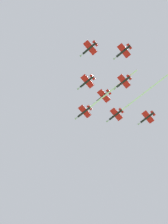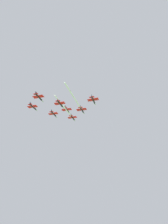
% 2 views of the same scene
% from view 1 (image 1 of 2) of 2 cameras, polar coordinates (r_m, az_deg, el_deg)
% --- Properties ---
extents(jet_lead, '(40.05, 23.76, 2.47)m').
position_cam_1_polar(jet_lead, '(193.07, 2.45, 1.94)').
color(jet_lead, black).
extents(jet_port_inner, '(11.32, 8.96, 2.47)m').
position_cam_1_polar(jet_port_inner, '(188.78, 0.40, 5.11)').
color(jet_port_inner, black).
extents(jet_starboard_inner, '(39.74, 23.58, 2.47)m').
position_cam_1_polar(jet_starboard_inner, '(194.62, 7.85, 1.41)').
color(jet_starboard_inner, black).
extents(jet_port_outer, '(11.32, 8.96, 2.47)m').
position_cam_1_polar(jet_port_outer, '(193.13, 3.21, 2.61)').
color(jet_port_outer, black).
extents(jet_starboard_outer, '(11.32, 8.96, 2.47)m').
position_cam_1_polar(jet_starboard_outer, '(186.60, 0.88, 10.74)').
color(jet_starboard_outer, black).
extents(jet_center_rear, '(11.32, 8.96, 2.47)m').
position_cam_1_polar(jet_center_rear, '(198.83, 10.65, -0.97)').
color(jet_center_rear, black).
extents(jet_port_trail, '(11.32, 8.96, 2.47)m').
position_cam_1_polar(jet_port_trail, '(189.24, 6.63, 5.06)').
color(jet_port_trail, black).
extents(jet_starboard_trail, '(11.32, 8.96, 2.47)m').
position_cam_1_polar(jet_starboard_trail, '(187.30, 6.63, 10.18)').
color(jet_starboard_trail, black).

